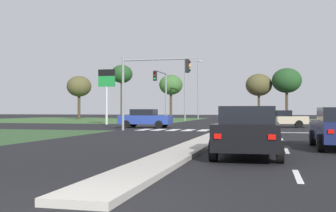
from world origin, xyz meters
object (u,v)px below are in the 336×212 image
object	(u,v)px
fuel_price_totem	(107,84)
treeline_fourth	(259,85)
pedestrian_at_median	(245,112)
street_lamp_fourth	(197,85)
car_black_sixth	(248,131)
car_beige_fourth	(281,119)
treeline_near	(79,87)
treeline_fifth	(287,81)
car_blue_second	(145,118)
car_red_fifth	(232,115)
traffic_signal_near_left	(148,79)
traffic_signal_far_left	(162,87)
street_lamp_third	(187,86)
treeline_third	(171,85)
car_grey_seventh	(257,125)
treeline_second	(122,75)

from	to	relation	value
fuel_price_totem	treeline_fourth	size ratio (longest dim) A/B	0.82
fuel_price_totem	treeline_fourth	distance (m)	28.52
pedestrian_at_median	treeline_fourth	world-z (taller)	treeline_fourth
street_lamp_fourth	treeline_fourth	size ratio (longest dim) A/B	1.45
car_black_sixth	car_beige_fourth	bearing A→B (deg)	86.11
treeline_near	fuel_price_totem	bearing A→B (deg)	-58.37
treeline_near	car_black_sixth	bearing A→B (deg)	-59.17
treeline_fourth	treeline_fifth	xyz separation A→B (m)	(4.04, -1.20, 0.51)
car_blue_second	car_red_fifth	size ratio (longest dim) A/B	1.01
car_red_fifth	car_beige_fourth	bearing A→B (deg)	105.18
car_beige_fourth	traffic_signal_near_left	xyz separation A→B (m)	(-9.56, -8.57, 3.01)
car_black_sixth	street_lamp_fourth	distance (m)	55.94
pedestrian_at_median	traffic_signal_far_left	bearing A→B (deg)	-93.86
street_lamp_fourth	traffic_signal_far_left	bearing A→B (deg)	-87.62
street_lamp_third	pedestrian_at_median	world-z (taller)	street_lamp_third
treeline_third	treeline_fourth	distance (m)	13.60
treeline_fifth	street_lamp_fourth	bearing A→B (deg)	163.12
treeline_near	treeline_fifth	xyz separation A→B (m)	(33.26, -0.08, 0.42)
car_black_sixth	treeline_fifth	xyz separation A→B (m)	(3.17, 50.34, 5.01)
street_lamp_third	pedestrian_at_median	xyz separation A→B (m)	(8.54, -8.39, -3.55)
car_black_sixth	fuel_price_totem	xyz separation A→B (m)	(-15.85, 27.29, 3.38)
pedestrian_at_median	treeline_fifth	size ratio (longest dim) A/B	0.24
car_grey_seventh	treeline_fifth	xyz separation A→B (m)	(3.12, 43.23, 5.06)
pedestrian_at_median	treeline_third	xyz separation A→B (m)	(-12.44, 15.33, 4.17)
fuel_price_totem	treeline_near	distance (m)	27.20
car_blue_second	pedestrian_at_median	bearing A→B (deg)	153.35
car_red_fifth	traffic_signal_near_left	bearing A→B (deg)	84.10
traffic_signal_far_left	pedestrian_at_median	xyz separation A→B (m)	(7.83, 8.21, -2.53)
treeline_third	car_black_sixth	bearing A→B (deg)	-74.08
car_beige_fourth	car_grey_seventh	bearing A→B (deg)	-5.34
car_grey_seventh	traffic_signal_far_left	bearing A→B (deg)	116.29
car_grey_seventh	treeline_second	size ratio (longest dim) A/B	0.51
street_lamp_third	treeline_near	bearing A→B (deg)	161.06
car_red_fifth	traffic_signal_near_left	distance (m)	32.03
treeline_third	fuel_price_totem	bearing A→B (deg)	-93.43
treeline_fourth	treeline_fifth	size ratio (longest dim) A/B	0.92
car_grey_seventh	street_lamp_third	size ratio (longest dim) A/B	0.53
car_grey_seventh	treeline_near	size ratio (longest dim) A/B	0.63
car_red_fifth	fuel_price_totem	size ratio (longest dim) A/B	0.76
treeline_second	treeline_fifth	bearing A→B (deg)	-2.75
car_black_sixth	treeline_fourth	xyz separation A→B (m)	(-0.88, 51.54, 4.50)
car_red_fifth	street_lamp_third	bearing A→B (deg)	31.44
car_beige_fourth	car_grey_seventh	xyz separation A→B (m)	(-1.60, -17.07, 0.02)
car_grey_seventh	street_lamp_fourth	world-z (taller)	street_lamp_fourth
fuel_price_totem	car_blue_second	bearing A→B (deg)	-47.91
treeline_near	treeline_fourth	xyz separation A→B (m)	(29.22, 1.12, -0.09)
car_black_sixth	treeline_third	xyz separation A→B (m)	(-14.45, 50.65, 4.63)
car_grey_seventh	car_red_fifth	bearing A→B (deg)	96.64
car_red_fifth	treeline_third	distance (m)	11.36
fuel_price_totem	treeline_fifth	size ratio (longest dim) A/B	0.75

